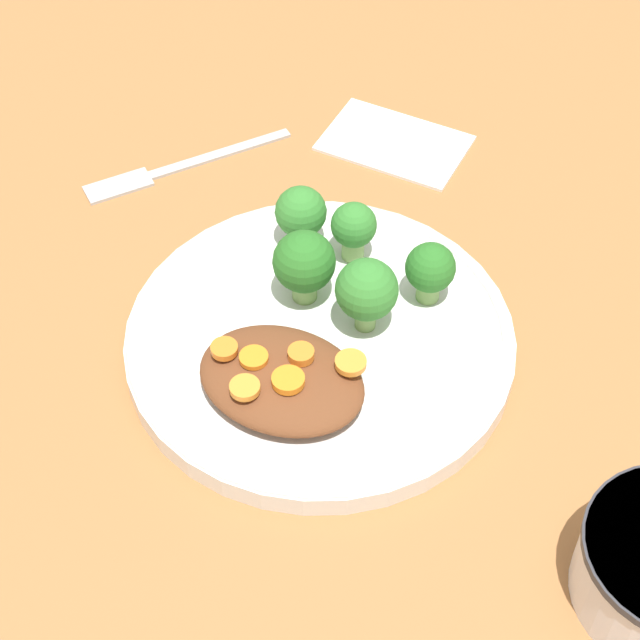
# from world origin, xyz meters

# --- Properties ---
(ground_plane) EXTENTS (4.00, 4.00, 0.00)m
(ground_plane) POSITION_xyz_m (0.00, 0.00, 0.00)
(ground_plane) COLOR #9E6638
(plate) EXTENTS (0.29, 0.29, 0.02)m
(plate) POSITION_xyz_m (0.00, 0.00, 0.01)
(plate) COLOR silver
(plate) RESTS_ON ground_plane
(stew_mound) EXTENTS (0.12, 0.09, 0.02)m
(stew_mound) POSITION_xyz_m (0.00, -0.06, 0.03)
(stew_mound) COLOR brown
(stew_mound) RESTS_ON plate
(broccoli_floret_0) EXTENTS (0.04, 0.04, 0.05)m
(broccoli_floret_0) POSITION_xyz_m (0.06, 0.07, 0.05)
(broccoli_floret_0) COLOR #759E51
(broccoli_floret_0) RESTS_ON plate
(broccoli_floret_1) EXTENTS (0.05, 0.05, 0.06)m
(broccoli_floret_1) POSITION_xyz_m (-0.03, 0.03, 0.05)
(broccoli_floret_1) COLOR #759E51
(broccoli_floret_1) RESTS_ON plate
(broccoli_floret_2) EXTENTS (0.04, 0.04, 0.05)m
(broccoli_floret_2) POSITION_xyz_m (-0.06, 0.08, 0.05)
(broccoli_floret_2) COLOR #7FA85B
(broccoli_floret_2) RESTS_ON plate
(broccoli_floret_3) EXTENTS (0.04, 0.04, 0.05)m
(broccoli_floret_3) POSITION_xyz_m (-0.01, 0.08, 0.05)
(broccoli_floret_3) COLOR #7FA85B
(broccoli_floret_3) RESTS_ON plate
(broccoli_floret_4) EXTENTS (0.05, 0.05, 0.06)m
(broccoli_floret_4) POSITION_xyz_m (0.03, 0.02, 0.05)
(broccoli_floret_4) COLOR #759E51
(broccoli_floret_4) RESTS_ON plate
(carrot_slice_0) EXTENTS (0.02, 0.02, 0.00)m
(carrot_slice_0) POSITION_xyz_m (-0.02, -0.06, 0.04)
(carrot_slice_0) COLOR orange
(carrot_slice_0) RESTS_ON stew_mound
(carrot_slice_1) EXTENTS (0.02, 0.02, 0.01)m
(carrot_slice_1) POSITION_xyz_m (0.01, -0.04, 0.05)
(carrot_slice_1) COLOR orange
(carrot_slice_1) RESTS_ON stew_mound
(carrot_slice_2) EXTENTS (0.02, 0.02, 0.01)m
(carrot_slice_2) POSITION_xyz_m (0.04, -0.03, 0.05)
(carrot_slice_2) COLOR orange
(carrot_slice_2) RESTS_ON stew_mound
(carrot_slice_3) EXTENTS (0.02, 0.02, 0.01)m
(carrot_slice_3) POSITION_xyz_m (0.01, -0.07, 0.05)
(carrot_slice_3) COLOR orange
(carrot_slice_3) RESTS_ON stew_mound
(carrot_slice_4) EXTENTS (0.02, 0.02, 0.00)m
(carrot_slice_4) POSITION_xyz_m (-0.01, -0.09, 0.05)
(carrot_slice_4) COLOR orange
(carrot_slice_4) RESTS_ON stew_mound
(carrot_slice_5) EXTENTS (0.02, 0.02, 0.01)m
(carrot_slice_5) POSITION_xyz_m (-0.04, -0.06, 0.05)
(carrot_slice_5) COLOR orange
(carrot_slice_5) RESTS_ON stew_mound
(fork) EXTENTS (0.13, 0.16, 0.01)m
(fork) POSITION_xyz_m (-0.21, 0.12, 0.00)
(fork) COLOR #B3B3B3
(fork) RESTS_ON ground_plane
(napkin) EXTENTS (0.13, 0.08, 0.01)m
(napkin) POSITION_xyz_m (-0.05, 0.24, 0.00)
(napkin) COLOR white
(napkin) RESTS_ON ground_plane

